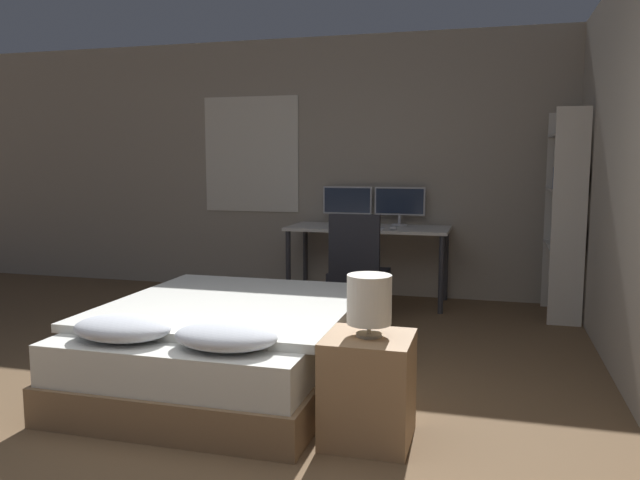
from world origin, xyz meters
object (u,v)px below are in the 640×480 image
at_px(keyboard, 364,228).
at_px(office_chair, 358,279).
at_px(bed, 227,343).
at_px(monitor_right, 400,203).
at_px(bedside_lamp, 369,300).
at_px(bookshelf, 566,204).
at_px(computer_mouse, 393,228).
at_px(desk, 368,235).
at_px(nightstand, 368,388).
at_px(monitor_left, 347,202).

xyz_separation_m(keyboard, office_chair, (0.06, -0.57, -0.39)).
height_order(bed, keyboard, keyboard).
distance_m(bed, monitor_right, 2.93).
distance_m(bedside_lamp, bookshelf, 3.17).
distance_m(office_chair, bookshelf, 1.97).
relative_size(monitor_right, computer_mouse, 7.32).
distance_m(bed, computer_mouse, 2.42).
bearing_deg(bedside_lamp, desk, 100.98).
bearing_deg(computer_mouse, office_chair, -111.12).
height_order(nightstand, bedside_lamp, bedside_lamp).
distance_m(keyboard, bookshelf, 1.83).
distance_m(desk, office_chair, 0.86).
bearing_deg(bookshelf, office_chair, -159.86).
xyz_separation_m(keyboard, bookshelf, (1.81, 0.07, 0.26)).
relative_size(keyboard, office_chair, 0.40).
height_order(desk, keyboard, keyboard).
bearing_deg(nightstand, bookshelf, 67.47).
relative_size(monitor_left, keyboard, 1.33).
height_order(keyboard, bookshelf, bookshelf).
relative_size(bed, computer_mouse, 27.43).
distance_m(bedside_lamp, computer_mouse, 2.86).
height_order(bed, nightstand, bed).
height_order(desk, bookshelf, bookshelf).
bearing_deg(bed, office_chair, 73.70).
distance_m(monitor_right, office_chair, 1.23).
bearing_deg(nightstand, computer_mouse, 96.34).
relative_size(desk, computer_mouse, 22.70).
distance_m(monitor_right, computer_mouse, 0.53).
relative_size(nightstand, monitor_left, 1.06).
height_order(bed, bookshelf, bookshelf).
bearing_deg(keyboard, nightstand, -78.11).
bearing_deg(bookshelf, bedside_lamp, -112.53).
bearing_deg(bed, computer_mouse, 72.46).
bearing_deg(monitor_right, bookshelf, -15.10).
bearing_deg(computer_mouse, bookshelf, 2.72).
relative_size(bedside_lamp, keyboard, 0.81).
relative_size(bed, keyboard, 4.98).
height_order(computer_mouse, bookshelf, bookshelf).
relative_size(nightstand, office_chair, 0.56).
xyz_separation_m(nightstand, monitor_right, (-0.33, 3.33, 0.72)).
bearing_deg(monitor_right, office_chair, -101.22).
bearing_deg(office_chair, bedside_lamp, -76.78).
bearing_deg(desk, bed, -99.77).
bearing_deg(computer_mouse, desk, 139.49).
distance_m(monitor_left, keyboard, 0.60).
height_order(nightstand, computer_mouse, computer_mouse).
relative_size(nightstand, bookshelf, 0.29).
height_order(bed, office_chair, office_chair).
xyz_separation_m(monitor_right, office_chair, (-0.21, -1.05, -0.60)).
height_order(bedside_lamp, monitor_left, monitor_left).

